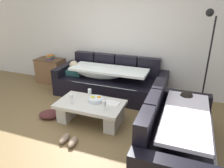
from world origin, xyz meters
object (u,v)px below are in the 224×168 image
couch_along_wall (109,82)px  pair_of_shoes (69,140)px  wine_glass_far_back (90,92)px  wine_glass_near_left (71,97)px  fruit_bowl (96,99)px  side_cabinet (51,71)px  book_stack_on_cabinet (50,57)px  wine_glass_near_right (104,104)px  floor_lamp (206,55)px  open_magazine (111,103)px  crumpled_garment (50,114)px  coffee_table (91,110)px  couch_near_window (176,134)px

couch_along_wall → pair_of_shoes: couch_along_wall is taller
wine_glass_far_back → wine_glass_near_left: bearing=-121.7°
fruit_bowl → side_cabinet: (-1.92, 1.31, -0.10)m
fruit_bowl → book_stack_on_cabinet: (-1.89, 1.31, 0.28)m
wine_glass_near_right → floor_lamp: size_ratio=0.09×
book_stack_on_cabinet → floor_lamp: bearing=-2.0°
open_magazine → crumpled_garment: 1.24m
fruit_bowl → coffee_table: bearing=-128.7°
book_stack_on_cabinet → floor_lamp: 3.70m
open_magazine → fruit_bowl: bearing=-170.9°
book_stack_on_cabinet → crumpled_garment: book_stack_on_cabinet is taller
wine_glass_near_right → couch_near_window: bearing=-10.6°
couch_along_wall → fruit_bowl: bearing=-80.7°
wine_glass_far_back → crumpled_garment: bearing=-153.2°
fruit_bowl → open_magazine: 0.30m
couch_along_wall → open_magazine: 1.17m
coffee_table → open_magazine: size_ratio=4.29×
fruit_bowl → open_magazine: bearing=4.5°
couch_near_window → fruit_bowl: 1.52m
open_magazine → floor_lamp: 2.03m
wine_glass_far_back → side_cabinet: 2.12m
wine_glass_far_back → pair_of_shoes: size_ratio=0.52×
fruit_bowl → crumpled_garment: 0.97m
couch_along_wall → coffee_table: size_ratio=2.08×
couch_near_window → book_stack_on_cabinet: 3.80m
fruit_bowl → wine_glass_near_left: 0.44m
fruit_bowl → wine_glass_far_back: bearing=146.8°
wine_glass_near_right → open_magazine: (0.03, 0.26, -0.11)m
wine_glass_near_right → pair_of_shoes: size_ratio=0.52×
open_magazine → book_stack_on_cabinet: (-2.18, 1.29, 0.31)m
wine_glass_near_left → crumpled_garment: 0.66m
floor_lamp → pair_of_shoes: size_ratio=6.09×
couch_along_wall → wine_glass_near_left: (-0.20, -1.29, 0.17)m
couch_along_wall → side_cabinet: bearing=172.7°
couch_along_wall → couch_near_window: 2.24m
open_magazine → book_stack_on_cabinet: 2.55m
wine_glass_near_left → pair_of_shoes: size_ratio=0.52×
open_magazine → crumpled_garment: open_magazine is taller
wine_glass_near_right → floor_lamp: bearing=43.0°
coffee_table → wine_glass_near_right: bearing=-23.8°
fruit_bowl → floor_lamp: (1.78, 1.19, 0.70)m
coffee_table → couch_near_window: bearing=-13.6°
coffee_table → side_cabinet: size_ratio=1.67×
open_magazine → coffee_table: bearing=-158.4°
wine_glass_near_left → book_stack_on_cabinet: (-1.51, 1.52, 0.20)m
open_magazine → floor_lamp: size_ratio=0.14×
pair_of_shoes → wine_glass_near_left: bearing=113.6°
wine_glass_near_left → crumpled_garment: size_ratio=0.42×
wine_glass_far_back → book_stack_on_cabinet: size_ratio=0.75×
fruit_bowl → side_cabinet: 2.33m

